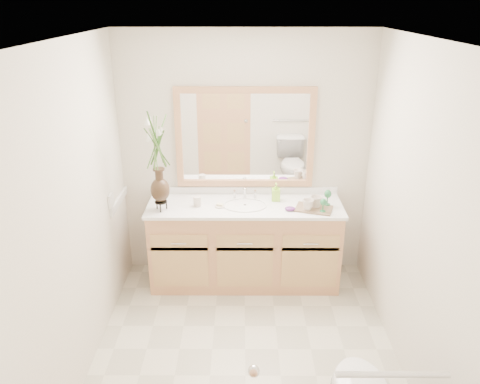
{
  "coord_description": "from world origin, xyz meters",
  "views": [
    {
      "loc": [
        -0.03,
        -3.01,
        2.63
      ],
      "look_at": [
        -0.04,
        0.65,
        1.11
      ],
      "focal_mm": 35.0,
      "sensor_mm": 36.0,
      "label": 1
    }
  ],
  "objects_px": {
    "tumbler": "(197,201)",
    "soap_bottle": "(276,193)",
    "tray": "(314,209)",
    "flower_vase": "(157,151)"
  },
  "relations": [
    {
      "from": "flower_vase",
      "to": "tumbler",
      "type": "relative_size",
      "value": 8.9
    },
    {
      "from": "tumbler",
      "to": "soap_bottle",
      "type": "distance_m",
      "value": 0.76
    },
    {
      "from": "tumbler",
      "to": "tray",
      "type": "height_order",
      "value": "tumbler"
    },
    {
      "from": "flower_vase",
      "to": "tumbler",
      "type": "distance_m",
      "value": 0.62
    },
    {
      "from": "soap_bottle",
      "to": "tray",
      "type": "distance_m",
      "value": 0.41
    },
    {
      "from": "tumbler",
      "to": "soap_bottle",
      "type": "height_order",
      "value": "soap_bottle"
    },
    {
      "from": "flower_vase",
      "to": "tray",
      "type": "distance_m",
      "value": 1.51
    },
    {
      "from": "flower_vase",
      "to": "tumbler",
      "type": "height_order",
      "value": "flower_vase"
    },
    {
      "from": "tumbler",
      "to": "tray",
      "type": "bearing_deg",
      "value": -4.01
    },
    {
      "from": "tray",
      "to": "soap_bottle",
      "type": "bearing_deg",
      "value": 165.57
    }
  ]
}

